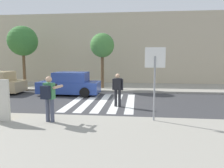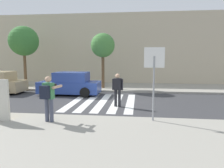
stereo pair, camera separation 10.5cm
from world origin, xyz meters
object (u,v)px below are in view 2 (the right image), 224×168
object	(u,v)px
street_tree_center	(103,46)
stop_sign	(154,68)
photographer_with_backpack	(48,95)
street_tree_west	(24,41)
parked_car_blue	(70,84)
pedestrian_crossing	(118,88)

from	to	relation	value
street_tree_center	stop_sign	bearing A→B (deg)	-68.46
photographer_with_backpack	street_tree_center	size ratio (longest dim) A/B	0.41
stop_sign	street_tree_center	distance (m)	9.23
street_tree_west	street_tree_center	xyz separation A→B (m)	(6.58, -0.24, -0.42)
parked_car_blue	street_tree_west	distance (m)	6.34
street_tree_west	street_tree_center	bearing A→B (deg)	-2.10
parked_car_blue	street_tree_center	xyz separation A→B (m)	(1.83, 2.59, 2.68)
street_tree_west	street_tree_center	size ratio (longest dim) A/B	1.16
photographer_with_backpack	street_tree_west	size ratio (longest dim) A/B	0.35
street_tree_center	photographer_with_backpack	bearing A→B (deg)	-93.46
parked_car_blue	stop_sign	bearing A→B (deg)	-48.77
pedestrian_crossing	stop_sign	bearing A→B (deg)	-59.39
photographer_with_backpack	street_tree_west	world-z (taller)	street_tree_west
stop_sign	pedestrian_crossing	distance (m)	3.45
stop_sign	pedestrian_crossing	size ratio (longest dim) A/B	1.62
pedestrian_crossing	parked_car_blue	world-z (taller)	pedestrian_crossing
stop_sign	street_tree_center	world-z (taller)	street_tree_center
street_tree_west	stop_sign	bearing A→B (deg)	-41.35
pedestrian_crossing	street_tree_west	distance (m)	10.61
photographer_with_backpack	stop_sign	bearing A→B (deg)	9.65
photographer_with_backpack	street_tree_center	xyz separation A→B (m)	(0.56, 9.17, 2.24)
stop_sign	street_tree_west	xyz separation A→B (m)	(-9.94, 8.75, 1.65)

